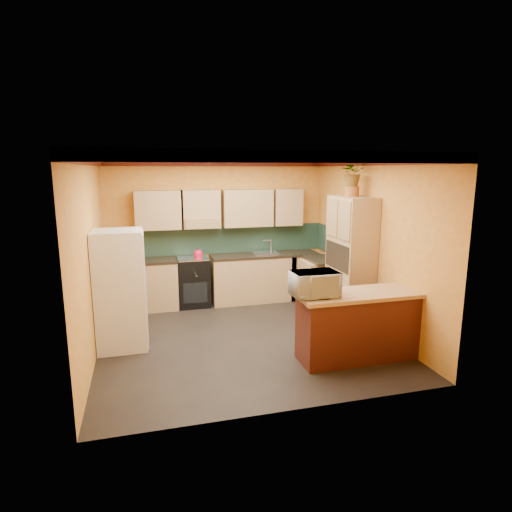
{
  "coord_description": "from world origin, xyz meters",
  "views": [
    {
      "loc": [
        -1.4,
        -6.0,
        2.52
      ],
      "look_at": [
        0.33,
        0.45,
        1.17
      ],
      "focal_mm": 30.0,
      "sensor_mm": 36.0,
      "label": 1
    }
  ],
  "objects_px": {
    "breakfast_bar": "(365,327)",
    "microwave": "(314,284)",
    "fridge": "(120,290)",
    "base_cabinets_back": "(226,280)",
    "pantry": "(350,261)",
    "stove": "(193,282)"
  },
  "relations": [
    {
      "from": "base_cabinets_back",
      "to": "fridge",
      "type": "bearing_deg",
      "value": -137.68
    },
    {
      "from": "fridge",
      "to": "breakfast_bar",
      "type": "height_order",
      "value": "fridge"
    },
    {
      "from": "base_cabinets_back",
      "to": "stove",
      "type": "height_order",
      "value": "stove"
    },
    {
      "from": "microwave",
      "to": "base_cabinets_back",
      "type": "bearing_deg",
      "value": 100.62
    },
    {
      "from": "pantry",
      "to": "microwave",
      "type": "height_order",
      "value": "pantry"
    },
    {
      "from": "microwave",
      "to": "pantry",
      "type": "bearing_deg",
      "value": 47.06
    },
    {
      "from": "base_cabinets_back",
      "to": "breakfast_bar",
      "type": "distance_m",
      "value": 3.2
    },
    {
      "from": "base_cabinets_back",
      "to": "pantry",
      "type": "relative_size",
      "value": 1.74
    },
    {
      "from": "fridge",
      "to": "base_cabinets_back",
      "type": "bearing_deg",
      "value": 42.32
    },
    {
      "from": "fridge",
      "to": "microwave",
      "type": "bearing_deg",
      "value": -26.91
    },
    {
      "from": "stove",
      "to": "breakfast_bar",
      "type": "bearing_deg",
      "value": -55.99
    },
    {
      "from": "pantry",
      "to": "stove",
      "type": "bearing_deg",
      "value": 145.87
    },
    {
      "from": "stove",
      "to": "microwave",
      "type": "bearing_deg",
      "value": -67.36
    },
    {
      "from": "breakfast_bar",
      "to": "microwave",
      "type": "xyz_separation_m",
      "value": [
        -0.75,
        0.0,
        0.65
      ]
    },
    {
      "from": "fridge",
      "to": "pantry",
      "type": "height_order",
      "value": "pantry"
    },
    {
      "from": "pantry",
      "to": "microwave",
      "type": "xyz_separation_m",
      "value": [
        -1.17,
        -1.29,
        0.04
      ]
    },
    {
      "from": "fridge",
      "to": "microwave",
      "type": "height_order",
      "value": "fridge"
    },
    {
      "from": "pantry",
      "to": "fridge",
      "type": "bearing_deg",
      "value": -179.04
    },
    {
      "from": "base_cabinets_back",
      "to": "microwave",
      "type": "distance_m",
      "value": 3.04
    },
    {
      "from": "stove",
      "to": "microwave",
      "type": "height_order",
      "value": "microwave"
    },
    {
      "from": "base_cabinets_back",
      "to": "microwave",
      "type": "height_order",
      "value": "microwave"
    },
    {
      "from": "pantry",
      "to": "breakfast_bar",
      "type": "height_order",
      "value": "pantry"
    }
  ]
}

